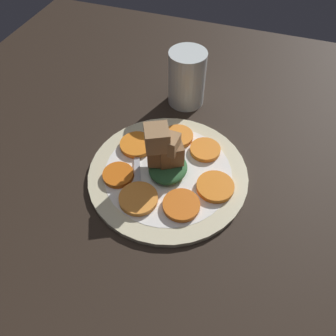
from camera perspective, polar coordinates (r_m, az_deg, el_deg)
name	(u,v)px	position (r cm, az deg, el deg)	size (l,w,h in cm)	color
table_slab	(168,178)	(62.57, 0.00, -1.80)	(120.00, 120.00, 2.00)	black
plate	(168,173)	(61.37, 0.00, -0.94)	(29.73, 29.73, 1.05)	beige
carrot_slice_0	(178,136)	(66.46, 1.77, 5.54)	(6.08, 6.08, 0.94)	orange
carrot_slice_1	(137,145)	(65.10, -5.48, 4.08)	(6.61, 6.61, 0.94)	orange
carrot_slice_2	(118,175)	(60.50, -8.67, -1.18)	(5.67, 5.67, 0.94)	#D56013
carrot_slice_3	(138,198)	(56.96, -5.17, -5.31)	(6.78, 6.78, 0.94)	orange
carrot_slice_4	(181,205)	(56.04, 2.33, -6.46)	(6.43, 6.43, 0.94)	orange
carrot_slice_5	(215,187)	(58.81, 8.22, -3.22)	(6.73, 6.73, 0.94)	orange
carrot_slice_6	(205,150)	(64.28, 6.49, 3.18)	(5.94, 5.94, 0.94)	orange
center_pile	(165,154)	(58.07, -0.51, 2.42)	(8.08, 8.28, 10.22)	#2D6033
fork	(137,164)	(62.05, -5.42, 0.66)	(17.54, 8.82, 0.40)	#B2B2B7
water_glass	(187,78)	(73.70, 3.30, 15.33)	(8.10, 8.10, 12.28)	silver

